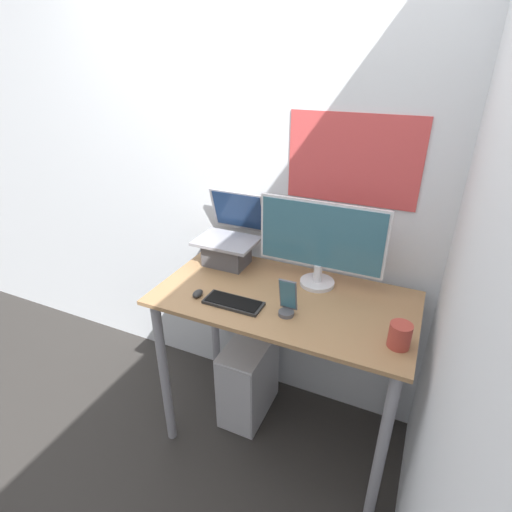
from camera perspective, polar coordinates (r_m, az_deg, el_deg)
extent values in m
plane|color=#2D2B28|center=(2.30, 0.01, -29.54)|extent=(12.00, 12.00, 0.00)
cube|color=silver|center=(2.04, 8.41, 8.93)|extent=(6.00, 0.05, 2.60)
cube|color=#BF3F3F|center=(1.93, 13.66, 13.17)|extent=(0.61, 0.01, 0.41)
cube|color=silver|center=(1.33, 27.99, -4.43)|extent=(0.05, 6.00, 2.60)
cube|color=#936D47|center=(1.87, 4.02, -6.04)|extent=(1.19, 0.63, 0.02)
cylinder|color=gray|center=(2.19, -12.97, -16.25)|extent=(0.05, 0.05, 0.90)
cylinder|color=gray|center=(1.91, 17.41, -25.27)|extent=(0.05, 0.05, 0.90)
cylinder|color=gray|center=(2.51, -5.91, -9.11)|extent=(0.05, 0.05, 0.90)
cylinder|color=gray|center=(2.27, 19.47, -15.30)|extent=(0.05, 0.05, 0.90)
cube|color=#4C4C51|center=(2.11, -4.21, 0.39)|extent=(0.22, 0.16, 0.13)
cube|color=gray|center=(2.08, -4.28, 2.14)|extent=(0.31, 0.23, 0.02)
cube|color=gray|center=(2.15, -2.54, 6.49)|extent=(0.31, 0.07, 0.22)
cube|color=navy|center=(2.15, -2.62, 6.48)|extent=(0.28, 0.06, 0.20)
cylinder|color=silver|center=(1.97, 8.72, -3.77)|extent=(0.17, 0.17, 0.02)
cylinder|color=silver|center=(1.94, 8.83, -2.42)|extent=(0.04, 0.04, 0.09)
cube|color=silver|center=(1.86, 9.28, 2.89)|extent=(0.60, 0.01, 0.33)
cube|color=#336072|center=(1.85, 9.21, 2.79)|extent=(0.57, 0.01, 0.30)
cube|color=black|center=(1.80, -3.25, -6.69)|extent=(0.27, 0.11, 0.01)
cube|color=black|center=(1.80, -3.26, -6.46)|extent=(0.25, 0.09, 0.00)
ellipsoid|color=#262626|center=(1.87, -8.32, -5.33)|extent=(0.04, 0.06, 0.03)
cylinder|color=#4C4C51|center=(1.73, 4.33, -8.14)|extent=(0.07, 0.07, 0.02)
cube|color=#4C515B|center=(1.70, 4.62, -5.52)|extent=(0.08, 0.04, 0.15)
cube|color=#336072|center=(1.69, 4.56, -5.57)|extent=(0.07, 0.03, 0.14)
cube|color=silver|center=(2.42, -1.05, -17.05)|extent=(0.22, 0.39, 0.49)
cube|color=#ADADB2|center=(2.29, -3.31, -20.15)|extent=(0.21, 0.01, 0.46)
cylinder|color=#9E382D|center=(1.63, 19.86, -10.62)|extent=(0.09, 0.09, 0.10)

